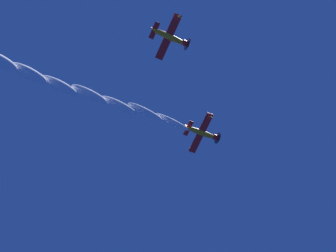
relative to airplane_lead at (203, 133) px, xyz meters
name	(u,v)px	position (x,y,z in m)	size (l,w,h in m)	color
airplane_lead	(203,133)	(0.00, 0.00, 0.00)	(8.03, 7.21, 3.00)	orange
airplane_left_wingman	(171,37)	(-10.87, 15.46, -0.38)	(8.01, 7.21, 2.86)	orange
smoke_trail_lead	(45,79)	(5.92, 28.50, -4.83)	(10.68, 41.27, 8.51)	white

